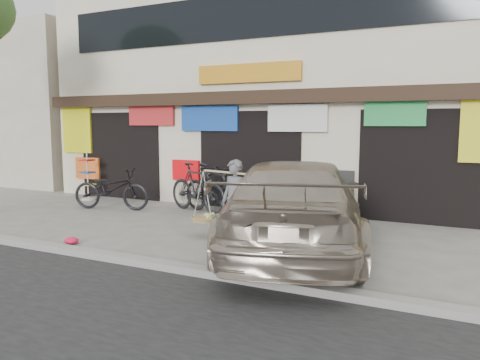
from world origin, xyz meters
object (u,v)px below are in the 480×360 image
at_px(bike_3, 197,188).
at_px(suv, 295,205).
at_px(bike_0, 111,189).
at_px(bike_2, 259,197).
at_px(street_vendor, 235,205).
at_px(bike_1, 212,189).
at_px(display_rack, 88,180).

relative_size(bike_3, suv, 0.35).
bearing_deg(bike_0, bike_2, -99.51).
height_order(street_vendor, suv, suv).
xyz_separation_m(bike_0, bike_1, (2.80, 0.70, 0.08)).
bearing_deg(suv, bike_2, -67.74).
relative_size(bike_3, display_rack, 1.44).
bearing_deg(bike_2, street_vendor, -159.82).
height_order(bike_1, suv, suv).
distance_m(street_vendor, bike_1, 3.15).
height_order(bike_1, bike_2, bike_1).
bearing_deg(display_rack, suv, -19.22).
height_order(bike_2, display_rack, display_rack).
bearing_deg(bike_1, bike_2, -83.43).
height_order(bike_2, bike_3, bike_3).
xyz_separation_m(bike_1, bike_2, (1.49, -0.34, -0.07)).
bearing_deg(display_rack, bike_1, -3.34).
xyz_separation_m(bike_2, display_rack, (-6.07, 0.61, 0.02)).
xyz_separation_m(bike_2, suv, (1.64, -2.08, 0.26)).
bearing_deg(bike_3, bike_1, -70.53).
bearing_deg(bike_2, bike_1, 86.44).
bearing_deg(bike_0, bike_1, -90.25).
xyz_separation_m(suv, display_rack, (-7.72, 2.69, -0.24)).
bearing_deg(suv, display_rack, -35.27).
bearing_deg(bike_3, bike_2, -80.47).
bearing_deg(bike_3, street_vendor, -117.15).
xyz_separation_m(bike_0, bike_2, (4.29, 0.36, 0.02)).
xyz_separation_m(bike_1, bike_3, (-0.46, 0.00, 0.00)).
xyz_separation_m(bike_3, suv, (3.60, -2.42, 0.19)).
relative_size(street_vendor, bike_1, 0.98).
bearing_deg(bike_0, display_rack, 47.38).
height_order(bike_3, suv, suv).
bearing_deg(bike_2, display_rack, 93.61).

